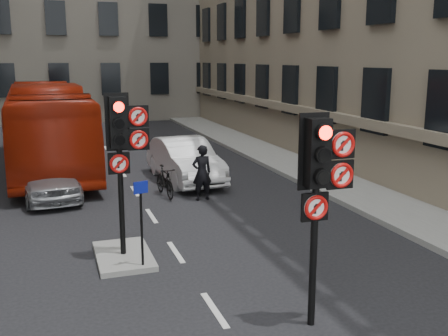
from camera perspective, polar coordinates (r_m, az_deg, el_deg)
pavement_right at (r=21.15m, az=9.51°, el=-0.12°), size 3.00×50.00×0.16m
centre_island at (r=12.14m, az=-10.87°, el=-9.37°), size 1.20×2.00×0.12m
signal_near at (r=8.50m, az=10.55°, el=-0.77°), size 0.91×0.40×3.58m
signal_far at (r=11.46m, az=-10.96°, el=3.07°), size 0.91×0.40×3.58m
car_silver at (r=17.73m, az=-18.55°, el=-0.83°), size 2.09×4.29×1.41m
car_white at (r=19.13m, az=-4.30°, el=0.89°), size 2.00×4.85×1.56m
car_pink at (r=22.02m, az=-16.85°, el=1.49°), size 1.90×4.47×1.29m
bus_red at (r=22.52m, az=-18.69°, el=4.35°), size 3.34×12.38×3.42m
motorcycle at (r=17.10m, az=-6.46°, el=-1.44°), size 0.63×1.70×1.00m
motorcyclist at (r=16.48m, az=-2.43°, el=-0.51°), size 0.68×0.48×1.77m
info_sign at (r=11.02m, az=-9.00°, el=-4.70°), size 0.31×0.13×1.83m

